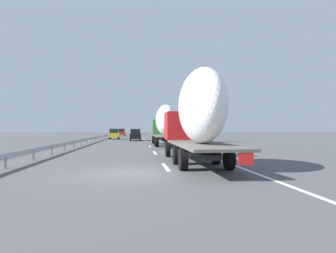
% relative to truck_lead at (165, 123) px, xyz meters
% --- Properties ---
extents(ground_plane, '(260.00, 260.00, 0.00)m').
position_rel_truck_lead_xyz_m(ground_plane, '(18.02, 3.60, -2.56)').
color(ground_plane, '#4C4C4F').
extents(lane_stripe_0, '(3.20, 0.20, 0.01)m').
position_rel_truck_lead_xyz_m(lane_stripe_0, '(-19.98, 1.80, -2.56)').
color(lane_stripe_0, white).
rests_on(lane_stripe_0, ground_plane).
extents(lane_stripe_1, '(3.20, 0.20, 0.01)m').
position_rel_truck_lead_xyz_m(lane_stripe_1, '(-10.75, 1.80, -2.56)').
color(lane_stripe_1, white).
rests_on(lane_stripe_1, ground_plane).
extents(lane_stripe_2, '(3.20, 0.20, 0.01)m').
position_rel_truck_lead_xyz_m(lane_stripe_2, '(-1.65, 1.80, -2.56)').
color(lane_stripe_2, white).
rests_on(lane_stripe_2, ground_plane).
extents(lane_stripe_3, '(3.20, 0.20, 0.01)m').
position_rel_truck_lead_xyz_m(lane_stripe_3, '(12.95, 1.80, -2.56)').
color(lane_stripe_3, white).
rests_on(lane_stripe_3, ground_plane).
extents(lane_stripe_4, '(3.20, 0.20, 0.01)m').
position_rel_truck_lead_xyz_m(lane_stripe_4, '(14.85, 1.80, -2.56)').
color(lane_stripe_4, white).
rests_on(lane_stripe_4, ground_plane).
extents(lane_stripe_5, '(3.20, 0.20, 0.01)m').
position_rel_truck_lead_xyz_m(lane_stripe_5, '(23.79, 1.80, -2.56)').
color(lane_stripe_5, white).
rests_on(lane_stripe_5, ground_plane).
extents(edge_line_right, '(110.00, 0.20, 0.01)m').
position_rel_truck_lead_xyz_m(edge_line_right, '(23.02, -1.90, -2.56)').
color(edge_line_right, white).
rests_on(edge_line_right, ground_plane).
extents(truck_lead, '(13.08, 2.55, 4.65)m').
position_rel_truck_lead_xyz_m(truck_lead, '(0.00, 0.00, 0.00)').
color(truck_lead, '#387038').
rests_on(truck_lead, ground_plane).
extents(truck_trailing, '(12.87, 2.55, 4.99)m').
position_rel_truck_lead_xyz_m(truck_trailing, '(-19.03, 0.00, 0.15)').
color(truck_trailing, '#B21919').
rests_on(truck_trailing, ground_plane).
extents(car_red_compact, '(4.09, 1.91, 1.94)m').
position_rel_truck_lead_xyz_m(car_red_compact, '(46.76, 7.25, -1.59)').
color(car_red_compact, red).
rests_on(car_red_compact, ground_plane).
extents(car_black_suv, '(4.48, 1.77, 1.91)m').
position_rel_truck_lead_xyz_m(car_black_suv, '(14.60, 3.44, -1.60)').
color(car_black_suv, black).
rests_on(car_black_suv, ground_plane).
extents(car_white_van, '(4.11, 1.85, 1.77)m').
position_rel_truck_lead_xyz_m(car_white_van, '(64.47, 3.89, -1.66)').
color(car_white_van, white).
rests_on(car_white_van, ground_plane).
extents(car_yellow_coupe, '(4.34, 1.76, 1.94)m').
position_rel_truck_lead_xyz_m(car_yellow_coupe, '(22.72, 7.42, -1.59)').
color(car_yellow_coupe, gold).
rests_on(car_yellow_coupe, ground_plane).
extents(road_sign, '(0.10, 0.90, 3.48)m').
position_rel_truck_lead_xyz_m(road_sign, '(18.93, -3.10, -0.17)').
color(road_sign, gray).
rests_on(road_sign, ground_plane).
extents(tree_0, '(2.70, 2.70, 6.38)m').
position_rel_truck_lead_xyz_m(tree_0, '(56.66, -8.87, 1.32)').
color(tree_0, '#472D19').
rests_on(tree_0, ground_plane).
extents(tree_1, '(3.78, 3.78, 6.18)m').
position_rel_truck_lead_xyz_m(tree_1, '(65.72, -6.02, 1.20)').
color(tree_1, '#472D19').
rests_on(tree_1, ground_plane).
extents(tree_2, '(2.45, 2.45, 5.14)m').
position_rel_truck_lead_xyz_m(tree_2, '(7.95, -7.12, 0.75)').
color(tree_2, '#472D19').
rests_on(tree_2, ground_plane).
extents(tree_3, '(3.85, 3.85, 5.95)m').
position_rel_truck_lead_xyz_m(tree_3, '(65.52, -9.80, 1.20)').
color(tree_3, '#472D19').
rests_on(tree_3, ground_plane).
extents(guardrail_median, '(94.00, 0.10, 0.76)m').
position_rel_truck_lead_xyz_m(guardrail_median, '(21.02, 9.60, -1.98)').
color(guardrail_median, '#9EA0A5').
rests_on(guardrail_median, ground_plane).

